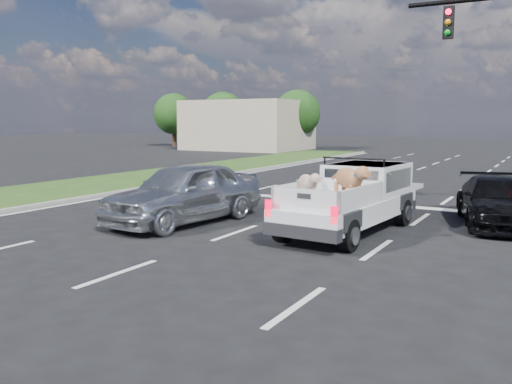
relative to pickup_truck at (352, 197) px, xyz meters
The scene contains 11 objects.
ground 5.63m from the pickup_truck, 96.62° to the right, with size 160.00×160.00×0.00m, color black.
road_markings 1.48m from the pickup_truck, 121.87° to the left, with size 17.75×60.00×0.01m.
grass_median_left 12.18m from the pickup_truck, behind, with size 5.00×60.00×0.10m, color #1F4114.
curb_left 9.73m from the pickup_truck, behind, with size 0.15×60.00×0.14m, color gray.
building_left 36.83m from the pickup_truck, 124.12° to the left, with size 10.00×8.00×4.40m, color tan.
tree_far_a 44.71m from the pickup_truck, 133.34° to the left, with size 4.20×4.20×5.40m.
tree_far_b 40.84m from the pickup_truck, 127.19° to the left, with size 4.20×4.20×5.40m.
tree_far_c 36.57m from the pickup_truck, 117.14° to the left, with size 4.20×4.20×5.40m.
pickup_truck is the anchor object (origin of this frame).
silver_sedan 4.40m from the pickup_truck, 166.54° to the right, with size 1.92×4.77×1.62m, color #B9BCC1.
black_coupe 4.00m from the pickup_truck, 41.50° to the left, with size 1.73×4.27×1.24m, color black.
Camera 1 is at (4.97, -6.94, 2.72)m, focal length 38.00 mm.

